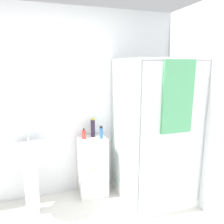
% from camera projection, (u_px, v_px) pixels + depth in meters
% --- Properties ---
extents(wall_back, '(6.40, 0.06, 2.50)m').
position_uv_depth(wall_back, '(54.00, 106.00, 2.87)').
color(wall_back, silver).
rests_on(wall_back, ground_plane).
extents(shower_enclosure, '(0.89, 0.92, 1.86)m').
position_uv_depth(shower_enclosure, '(152.00, 163.00, 2.87)').
color(shower_enclosure, white).
rests_on(shower_enclosure, ground_plane).
extents(vanity_cabinet, '(0.38, 0.34, 0.82)m').
position_uv_depth(vanity_cabinet, '(93.00, 166.00, 3.01)').
color(vanity_cabinet, white).
rests_on(vanity_cabinet, ground_plane).
extents(sink, '(0.53, 0.53, 0.98)m').
position_uv_depth(sink, '(30.00, 164.00, 2.57)').
color(sink, white).
rests_on(sink, ground_plane).
extents(soap_dispenser, '(0.06, 0.06, 0.15)m').
position_uv_depth(soap_dispenser, '(84.00, 134.00, 2.89)').
color(soap_dispenser, red).
rests_on(soap_dispenser, vanity_cabinet).
extents(shampoo_bottle_tall_black, '(0.06, 0.06, 0.26)m').
position_uv_depth(shampoo_bottle_tall_black, '(93.00, 128.00, 2.97)').
color(shampoo_bottle_tall_black, '#281E33').
rests_on(shampoo_bottle_tall_black, vanity_cabinet).
extents(shampoo_bottle_blue, '(0.05, 0.05, 0.17)m').
position_uv_depth(shampoo_bottle_blue, '(101.00, 133.00, 2.90)').
color(shampoo_bottle_blue, '#2D66A3').
rests_on(shampoo_bottle_blue, vanity_cabinet).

